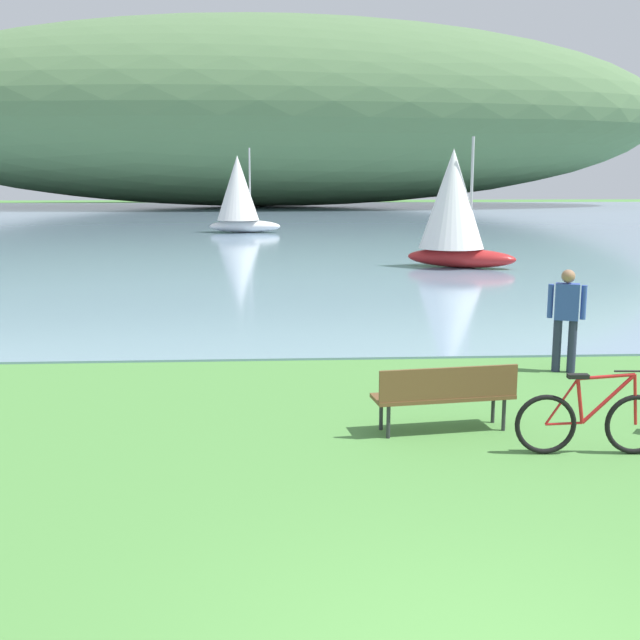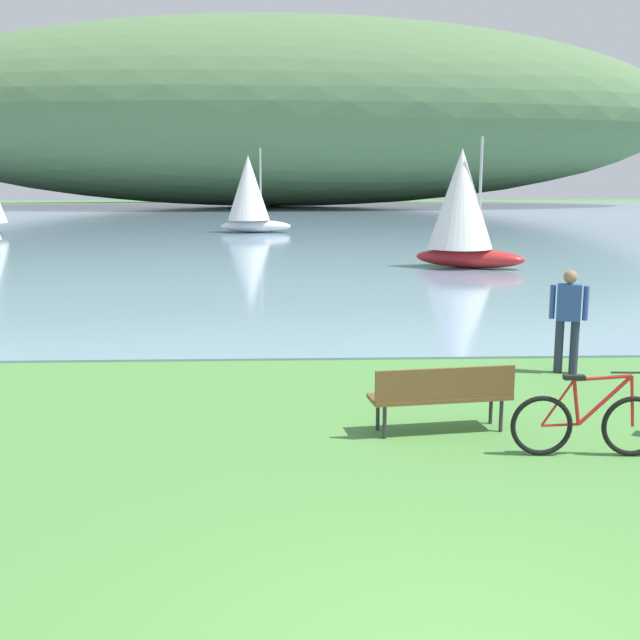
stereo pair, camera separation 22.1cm
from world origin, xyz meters
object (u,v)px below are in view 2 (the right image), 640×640
(park_bench_near_camera, at_px, (442,393))
(sailboat_toward_hillside, at_px, (249,193))
(bicycle_beside_path, at_px, (588,423))
(sailboat_mid_bay, at_px, (462,207))
(person_at_shoreline, at_px, (568,315))

(park_bench_near_camera, bearing_deg, sailboat_toward_hillside, 96.72)
(park_bench_near_camera, bearing_deg, bicycle_beside_path, -30.19)
(sailboat_mid_bay, xyz_separation_m, sailboat_toward_hillside, (-8.20, 17.40, 0.09))
(person_at_shoreline, bearing_deg, sailboat_toward_hillside, 101.91)
(sailboat_mid_bay, height_order, sailboat_toward_hillside, sailboat_toward_hillside)
(bicycle_beside_path, bearing_deg, sailboat_toward_hillside, 98.95)
(bicycle_beside_path, bearing_deg, park_bench_near_camera, 149.81)
(sailboat_toward_hillside, bearing_deg, person_at_shoreline, -78.09)
(park_bench_near_camera, height_order, person_at_shoreline, person_at_shoreline)
(person_at_shoreline, bearing_deg, park_bench_near_camera, -131.48)
(bicycle_beside_path, xyz_separation_m, sailboat_mid_bay, (2.53, 18.63, 1.74))
(park_bench_near_camera, distance_m, bicycle_beside_path, 1.78)
(person_at_shoreline, xyz_separation_m, sailboat_toward_hillside, (-6.78, 32.15, 1.25))
(person_at_shoreline, distance_m, sailboat_toward_hillside, 32.88)
(park_bench_near_camera, height_order, sailboat_mid_bay, sailboat_mid_bay)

